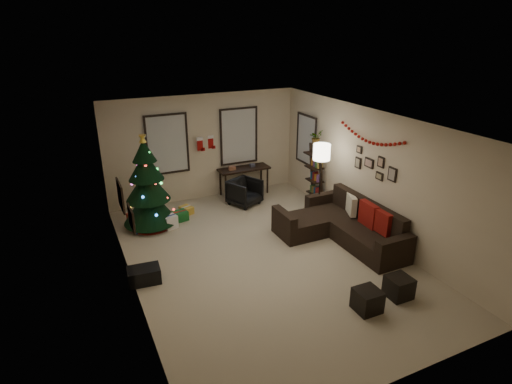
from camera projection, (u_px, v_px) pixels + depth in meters
floor at (264, 257)px, 8.28m from camera, size 7.00×7.00×0.00m
ceiling at (266, 122)px, 7.28m from camera, size 7.00×7.00×0.00m
wall_back at (204, 147)px, 10.72m from camera, size 5.00×0.00×5.00m
wall_front at (399, 296)px, 4.84m from camera, size 5.00×0.00×5.00m
wall_left at (127, 218)px, 6.79m from camera, size 0.00×7.00×7.00m
wall_right at (372, 175)px, 8.77m from camera, size 0.00×7.00×7.00m
window_back_left at (167, 144)px, 10.24m from camera, size 1.05×0.06×1.50m
window_back_right at (239, 136)px, 11.00m from camera, size 1.05×0.06×1.50m
window_right_wall at (307, 140)px, 10.84m from camera, size 0.06×0.90×1.30m
christmas_tree at (148, 189)px, 9.23m from camera, size 1.18×1.18×2.19m
presents at (163, 219)px, 9.61m from camera, size 1.50×0.88×0.30m
sofa at (342, 226)px, 8.92m from camera, size 1.80×2.63×0.85m
pillow_red_a at (382, 222)px, 8.28m from camera, size 0.13×0.46×0.46m
pillow_red_b at (369, 214)px, 8.62m from camera, size 0.16×0.51×0.50m
pillow_cream at (351, 205)px, 9.10m from camera, size 0.27×0.44×0.43m
ottoman_near at (367, 300)px, 6.68m from camera, size 0.39×0.39×0.37m
ottoman_far at (399, 287)px, 7.02m from camera, size 0.39×0.39×0.37m
desk at (244, 171)px, 11.13m from camera, size 1.37×0.49×0.74m
desk_chair at (245, 192)px, 10.60m from camera, size 0.84×0.82×0.66m
bookshelf at (315, 176)px, 10.42m from camera, size 0.30×0.47×1.58m
potted_plant at (316, 135)px, 10.10m from camera, size 0.52×0.50×0.45m
floor_lamp at (321, 157)px, 9.40m from camera, size 0.38×0.38×1.80m
art_map at (120, 196)px, 7.31m from camera, size 0.04×0.60×0.50m
art_abstract at (131, 218)px, 6.39m from camera, size 0.04×0.45×0.35m
gallery at (375, 166)px, 8.62m from camera, size 0.03×1.25×0.54m
garland at (370, 137)px, 8.55m from camera, size 0.08×1.90×0.30m
stocking_left at (200, 144)px, 10.50m from camera, size 0.20×0.05×0.36m
stocking_right at (211, 142)px, 10.76m from camera, size 0.20×0.05×0.36m
storage_bin at (144, 275)px, 7.43m from camera, size 0.60×0.43×0.28m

